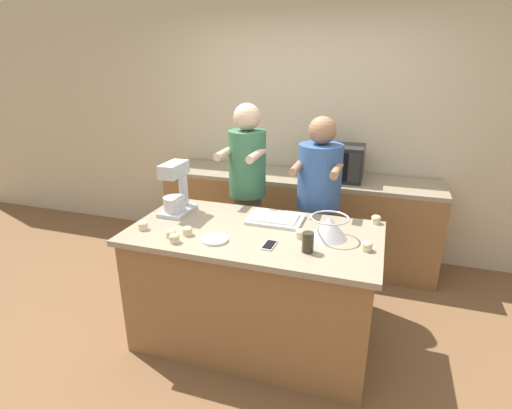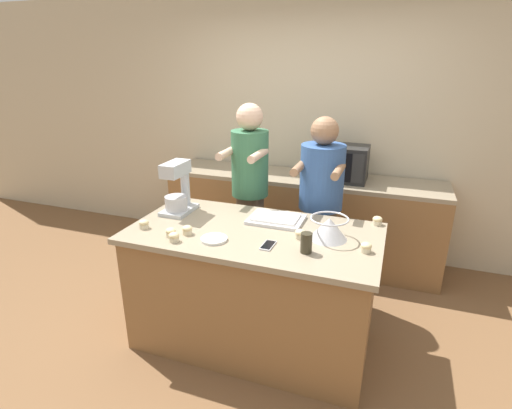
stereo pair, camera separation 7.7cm
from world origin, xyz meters
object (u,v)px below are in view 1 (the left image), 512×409
at_px(cupcake_4, 301,233).
at_px(cupcake_6, 171,233).
at_px(person_left, 247,195).
at_px(cupcake_5, 187,231).
at_px(baking_tray, 275,219).
at_px(stand_mixer, 176,191).
at_px(microwave_oven, 336,162).
at_px(small_plate, 215,240).
at_px(cupcake_1, 367,246).
at_px(cupcake_0, 143,225).
at_px(cupcake_2, 175,238).
at_px(mixing_bowl, 329,227).
at_px(drinking_glass, 308,242).
at_px(person_right, 318,209).
at_px(cupcake_3, 376,219).
at_px(cell_phone, 269,245).

distance_m(cupcake_4, cupcake_6, 0.87).
xyz_separation_m(person_left, cupcake_5, (-0.10, -0.94, 0.03)).
distance_m(baking_tray, cupcake_5, 0.66).
distance_m(stand_mixer, microwave_oven, 1.65).
relative_size(cupcake_4, cupcake_6, 1.00).
bearing_deg(small_plate, cupcake_1, 9.82).
bearing_deg(cupcake_0, cupcake_2, -20.58).
xyz_separation_m(stand_mixer, microwave_oven, (1.04, 1.28, 0.00)).
distance_m(mixing_bowl, baking_tray, 0.46).
distance_m(baking_tray, drinking_glass, 0.53).
bearing_deg(cupcake_6, person_left, 79.49).
bearing_deg(baking_tray, cupcake_2, -133.26).
bearing_deg(person_right, cupcake_6, -128.90).
height_order(cupcake_5, cupcake_6, same).
height_order(cupcake_1, cupcake_3, same).
distance_m(cell_phone, cupcake_0, 0.92).
height_order(mixing_bowl, cupcake_0, mixing_bowl).
distance_m(microwave_oven, cupcake_2, 1.95).
relative_size(cupcake_1, cupcake_6, 1.00).
bearing_deg(person_left, cell_phone, -62.89).
xyz_separation_m(drinking_glass, small_plate, (-0.61, -0.04, -0.06)).
height_order(cell_phone, cupcake_2, cupcake_2).
distance_m(person_right, stand_mixer, 1.18).
height_order(mixing_bowl, microwave_oven, microwave_oven).
bearing_deg(cupcake_1, cell_phone, -167.77).
relative_size(mixing_bowl, baking_tray, 0.64).
xyz_separation_m(baking_tray, cupcake_0, (-0.84, -0.44, 0.01)).
bearing_deg(cupcake_2, cupcake_6, 135.73).
bearing_deg(cupcake_5, mixing_bowl, 15.61).
distance_m(cupcake_2, cupcake_4, 0.83).
height_order(stand_mixer, cupcake_1, stand_mixer).
distance_m(person_right, cupcake_4, 0.75).
height_order(mixing_bowl, drinking_glass, mixing_bowl).
distance_m(mixing_bowl, drinking_glass, 0.27).
distance_m(stand_mixer, cupcake_2, 0.56).
bearing_deg(baking_tray, person_left, 128.06).
height_order(microwave_oven, drinking_glass, microwave_oven).
xyz_separation_m(cell_phone, cupcake_6, (-0.66, -0.08, 0.03)).
bearing_deg(cell_phone, mixing_bowl, 35.70).
bearing_deg(cupcake_0, mixing_bowl, 12.11).
xyz_separation_m(baking_tray, microwave_oven, (0.27, 1.21, 0.16)).
bearing_deg(cupcake_5, small_plate, -6.98).
bearing_deg(cupcake_4, baking_tray, 135.86).
bearing_deg(cupcake_1, baking_tray, 156.79).
height_order(cell_phone, cupcake_6, cupcake_6).
distance_m(person_right, cupcake_0, 1.44).
height_order(microwave_oven, cupcake_5, microwave_oven).
distance_m(person_left, cupcake_6, 1.03).
xyz_separation_m(cupcake_2, cupcake_6, (-0.06, 0.06, 0.00)).
bearing_deg(drinking_glass, microwave_oven, 91.84).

